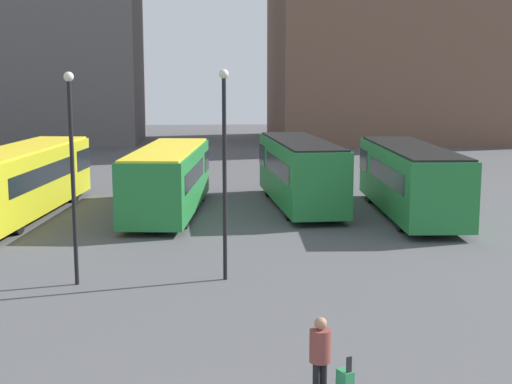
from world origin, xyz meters
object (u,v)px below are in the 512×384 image
object	(u,v)px
bus_1	(169,178)
bus_2	(300,170)
traveler	(320,350)
lamp_post_1	(224,159)
lamp_post_0	(72,163)
bus_3	(410,178)
bus_0	(23,178)

from	to	relation	value
bus_1	bus_2	world-z (taller)	bus_2
traveler	lamp_post_1	bearing A→B (deg)	-14.35
bus_2	lamp_post_0	bearing A→B (deg)	142.79
bus_1	bus_3	size ratio (longest dim) A/B	0.97
bus_2	lamp_post_1	world-z (taller)	lamp_post_1
bus_0	lamp_post_1	xyz separation A→B (m)	(8.34, -10.55, 1.97)
lamp_post_0	bus_2	bearing A→B (deg)	55.85
bus_3	bus_0	bearing A→B (deg)	88.59
bus_1	bus_3	world-z (taller)	bus_3
bus_0	bus_3	xyz separation A→B (m)	(16.63, -1.20, 0.02)
bus_1	lamp_post_0	distance (m)	11.19
bus_1	bus_3	xyz separation A→B (m)	(10.41, -1.27, 0.07)
bus_2	lamp_post_0	size ratio (longest dim) A/B	1.62
traveler	lamp_post_0	bearing A→B (deg)	11.55
lamp_post_1	bus_3	bearing A→B (deg)	48.46
bus_0	lamp_post_0	size ratio (longest dim) A/B	1.95
bus_2	traveler	world-z (taller)	bus_2
bus_0	bus_2	xyz separation A→B (m)	(12.17, 1.26, 0.06)
lamp_post_1	bus_0	bearing A→B (deg)	128.34
bus_2	bus_3	distance (m)	5.09
traveler	lamp_post_1	size ratio (longest dim) A/B	0.26
bus_0	lamp_post_1	size ratio (longest dim) A/B	1.92
bus_2	lamp_post_1	size ratio (longest dim) A/B	1.60
bus_1	lamp_post_1	distance (m)	11.02
bus_3	lamp_post_0	world-z (taller)	lamp_post_0
traveler	lamp_post_1	xyz separation A→B (m)	(-1.50, 8.03, 2.66)
bus_0	lamp_post_1	distance (m)	13.60
bus_1	lamp_post_0	world-z (taller)	lamp_post_0
bus_3	lamp_post_0	bearing A→B (deg)	129.85
bus_0	traveler	distance (m)	21.04
traveler	lamp_post_0	size ratio (longest dim) A/B	0.26
traveler	lamp_post_0	xyz separation A→B (m)	(-5.81, 7.85, 2.62)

